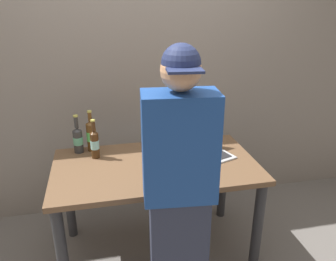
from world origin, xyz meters
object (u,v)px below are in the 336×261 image
Objects in this scene: laptop at (205,148)px; beer_bottle_dark at (95,143)px; beer_bottle_green at (78,139)px; beer_bottle_brown at (91,135)px; person_figure at (179,196)px.

laptop is 0.82m from beer_bottle_dark.
beer_bottle_green is 0.10m from beer_bottle_brown.
beer_bottle_green reaches higher than laptop.
beer_bottle_green is (-0.93, 0.25, 0.05)m from laptop.
laptop is at bearing 60.78° from person_figure.
beer_bottle_green is 0.93× the size of beer_bottle_brown.
beer_bottle_brown is at bearing 99.33° from beer_bottle_dark.
person_figure reaches higher than beer_bottle_dark.
person_figure reaches higher than beer_bottle_brown.
beer_bottle_brown is (-0.83, 0.26, 0.07)m from laptop.
laptop is at bearing -14.80° from beer_bottle_green.
person_figure is (0.57, -0.89, -0.02)m from beer_bottle_green.
beer_bottle_brown is at bearing 117.40° from person_figure.
beer_bottle_green is 1.01× the size of beer_bottle_dark.
beer_bottle_dark is at bearing -44.34° from beer_bottle_green.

